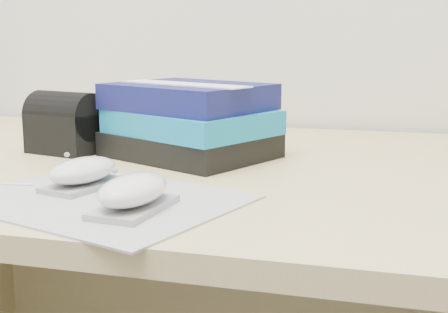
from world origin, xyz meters
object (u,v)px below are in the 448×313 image
(book_stack, at_px, (190,121))
(pouch, at_px, (65,123))
(mouse_rear, at_px, (83,173))
(mouse_front, at_px, (133,193))
(desk, at_px, (297,296))

(book_stack, bearing_deg, pouch, -174.73)
(mouse_rear, relative_size, book_stack, 0.39)
(mouse_rear, relative_size, mouse_front, 1.01)
(mouse_front, bearing_deg, book_stack, 97.64)
(desk, relative_size, mouse_front, 13.53)
(book_stack, bearing_deg, mouse_rear, -103.98)
(mouse_rear, distance_m, pouch, 0.27)
(desk, height_order, pouch, pouch)
(mouse_front, distance_m, book_stack, 0.33)
(mouse_rear, bearing_deg, pouch, 124.06)
(desk, height_order, mouse_front, mouse_front)
(mouse_rear, distance_m, mouse_front, 0.13)
(desk, distance_m, book_stack, 0.34)
(mouse_rear, distance_m, book_stack, 0.26)
(mouse_rear, xyz_separation_m, pouch, (-0.15, 0.23, 0.03))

